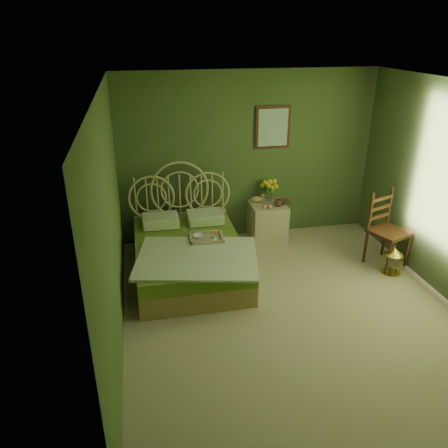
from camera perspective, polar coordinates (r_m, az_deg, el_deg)
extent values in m
plane|color=tan|center=(5.45, 8.89, -11.17)|extent=(4.50, 4.50, 0.00)
plane|color=silver|center=(4.49, 11.09, 17.03)|extent=(4.50, 4.50, 0.00)
plane|color=#495D30|center=(6.85, 3.18, 8.70)|extent=(4.00, 0.00, 4.00)
plane|color=#495D30|center=(4.53, -14.51, -0.44)|extent=(0.00, 4.50, 4.50)
cube|color=#3D1C10|center=(6.82, 6.39, 12.42)|extent=(0.54, 0.03, 0.64)
cube|color=silver|center=(6.80, 6.44, 12.39)|extent=(0.46, 0.01, 0.56)
cube|color=tan|center=(6.05, -4.50, -5.42)|extent=(1.42, 1.90, 0.28)
cube|color=#577C28|center=(5.94, -4.57, -3.43)|extent=(1.42, 1.90, 0.19)
cube|color=beige|center=(5.52, -3.52, -4.40)|extent=(1.70, 1.43, 0.03)
cube|color=beige|center=(6.44, -8.32, 0.44)|extent=(0.52, 0.38, 0.15)
cube|color=beige|center=(6.50, -2.47, 0.92)|extent=(0.52, 0.38, 0.15)
cube|color=tan|center=(5.96, -2.32, -2.03)|extent=(0.47, 0.37, 0.04)
ellipsoid|color=#B77A38|center=(6.03, -1.34, -1.13)|extent=(0.12, 0.07, 0.05)
cube|color=#C1B29D|center=(7.01, 5.67, 0.31)|extent=(0.55, 0.55, 0.60)
cylinder|color=silver|center=(6.99, 5.92, 3.70)|extent=(0.10, 0.10, 0.18)
ellipsoid|color=tan|center=(6.93, 4.31, 3.22)|extent=(0.21, 0.11, 0.10)
sphere|color=#F37B5E|center=(6.70, 5.29, 2.30)|extent=(0.07, 0.07, 0.07)
sphere|color=#F37B5E|center=(6.71, 5.97, 2.28)|extent=(0.07, 0.07, 0.07)
cube|color=#3D1C10|center=(6.56, 20.76, -1.00)|extent=(0.62, 0.62, 0.05)
cylinder|color=#3D1C10|center=(6.41, 19.80, -3.98)|extent=(0.04, 0.04, 0.51)
cylinder|color=#3D1C10|center=(6.62, 22.83, -3.57)|extent=(0.04, 0.04, 0.51)
cylinder|color=#3D1C10|center=(6.72, 18.09, -2.40)|extent=(0.04, 0.04, 0.51)
cylinder|color=#3D1C10|center=(6.92, 21.04, -2.05)|extent=(0.04, 0.04, 0.51)
cube|color=#3D1C10|center=(6.61, 20.23, 1.95)|extent=(0.40, 0.19, 0.56)
cylinder|color=gold|center=(6.58, 20.89, -5.89)|extent=(0.26, 0.26, 0.01)
cylinder|color=gold|center=(6.51, 21.07, -4.83)|extent=(0.26, 0.26, 0.29)
cone|color=gold|center=(6.42, 21.33, -3.31)|extent=(0.26, 0.26, 0.10)
imported|color=#381E0F|center=(6.96, 7.14, 2.84)|extent=(0.21, 0.25, 0.02)
imported|color=#472819|center=(6.95, 7.15, 3.00)|extent=(0.21, 0.26, 0.02)
imported|color=white|center=(5.97, -3.35, -1.58)|extent=(0.14, 0.14, 0.03)
imported|color=white|center=(5.89, -1.46, -1.74)|extent=(0.09, 0.09, 0.07)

